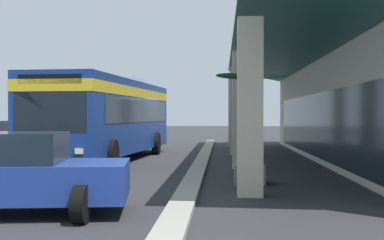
# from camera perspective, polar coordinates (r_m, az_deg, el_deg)

# --- Properties ---
(ground) EXTENTS (120.00, 120.00, 0.00)m
(ground) POSITION_cam_1_polar(r_m,az_deg,el_deg) (22.59, 15.78, -3.98)
(ground) COLOR #2D2D30
(curb_strip) EXTENTS (27.76, 0.50, 0.12)m
(curb_strip) POSITION_cam_1_polar(r_m,az_deg,el_deg) (20.01, 1.19, -4.38)
(curb_strip) COLOR #9E998E
(curb_strip) RESTS_ON ground
(transit_bus) EXTENTS (11.38, 3.48, 3.34)m
(transit_bus) POSITION_cam_1_polar(r_m,az_deg,el_deg) (20.42, -9.34, 0.75)
(transit_bus) COLOR navy
(transit_bus) RESTS_ON ground
(parked_sedan_blue) EXTENTS (2.81, 4.59, 1.47)m
(parked_sedan_blue) POSITION_cam_1_polar(r_m,az_deg,el_deg) (9.78, -20.61, -5.53)
(parked_sedan_blue) COLOR navy
(parked_sedan_blue) RESTS_ON ground
(potted_palm) EXTENTS (1.81, 1.92, 2.87)m
(potted_palm) POSITION_cam_1_polar(r_m,az_deg,el_deg) (13.30, 6.44, -3.56)
(potted_palm) COLOR gray
(potted_palm) RESTS_ON ground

